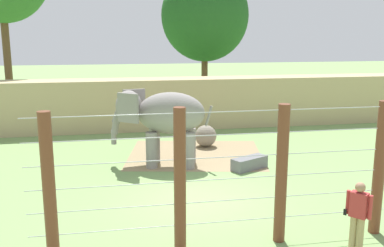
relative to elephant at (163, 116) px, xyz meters
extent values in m
plane|color=#759956|center=(0.65, -3.56, -1.85)|extent=(120.00, 120.00, 0.00)
cube|color=#937F5B|center=(1.44, 1.21, -1.85)|extent=(6.09, 5.47, 0.01)
cube|color=tan|center=(0.65, 6.56, -0.57)|extent=(36.00, 1.80, 2.57)
cylinder|color=gray|center=(-0.47, -0.26, -1.19)|extent=(0.42, 0.42, 1.33)
cylinder|color=gray|center=(-0.29, 0.45, -1.19)|extent=(0.42, 0.42, 1.33)
cylinder|color=gray|center=(0.86, -0.59, -1.19)|extent=(0.42, 0.42, 1.33)
cylinder|color=gray|center=(1.03, 0.13, -1.19)|extent=(0.42, 0.42, 1.33)
ellipsoid|color=gray|center=(0.28, -0.07, 0.13)|extent=(2.72, 1.88, 1.52)
ellipsoid|color=gray|center=(-1.22, 0.30, 0.39)|extent=(1.16, 1.24, 1.10)
cube|color=gray|center=(-1.27, -0.28, 0.39)|extent=(0.73, 0.61, 1.05)
cube|color=gray|center=(-1.00, 0.83, 0.39)|extent=(0.86, 0.26, 1.05)
cylinder|color=gray|center=(-1.62, 0.40, 0.00)|extent=(0.52, 0.41, 0.60)
cylinder|color=gray|center=(-1.73, 0.42, -0.42)|extent=(0.39, 0.32, 0.56)
cylinder|color=gray|center=(-1.81, 0.44, -0.81)|extent=(0.24, 0.24, 0.52)
cylinder|color=gray|center=(1.62, -0.40, 0.03)|extent=(0.30, 0.16, 0.76)
sphere|color=gray|center=(2.12, 2.38, -1.38)|extent=(0.94, 0.94, 0.94)
cylinder|color=brown|center=(-3.15, -6.49, -0.21)|extent=(0.27, 0.27, 3.28)
cylinder|color=brown|center=(-0.39, -6.49, -0.21)|extent=(0.27, 0.27, 3.28)
cylinder|color=brown|center=(1.97, -6.49, -0.21)|extent=(0.27, 0.27, 3.28)
cylinder|color=brown|center=(4.45, -6.49, -0.21)|extent=(0.27, 0.27, 3.28)
cylinder|color=#B7B7BC|center=(0.65, -6.49, -1.26)|extent=(8.60, 0.02, 0.02)
cylinder|color=#B7B7BC|center=(0.65, -6.49, -0.75)|extent=(8.60, 0.02, 0.02)
cylinder|color=#B7B7BC|center=(0.65, -6.49, -0.24)|extent=(8.60, 0.02, 0.02)
cylinder|color=#B7B7BC|center=(0.65, -6.49, 0.27)|extent=(8.60, 0.02, 0.02)
cylinder|color=#B7B7BC|center=(0.65, -6.49, 0.78)|extent=(8.60, 0.02, 0.02)
cylinder|color=#B7B7BC|center=(0.65, -6.49, 1.29)|extent=(8.60, 0.02, 0.02)
cylinder|color=tan|center=(3.46, -7.45, -1.41)|extent=(0.15, 0.15, 0.88)
cylinder|color=tan|center=(3.36, -7.33, -1.41)|extent=(0.15, 0.15, 0.88)
cube|color=#B23333|center=(3.41, -7.39, -0.69)|extent=(0.40, 0.42, 0.56)
sphere|color=#A87A5B|center=(3.41, -7.39, -0.29)|extent=(0.22, 0.22, 0.22)
cylinder|color=#B23333|center=(3.56, -7.58, -0.69)|extent=(0.13, 0.13, 0.54)
cylinder|color=#B23333|center=(3.26, -7.20, -0.69)|extent=(0.13, 0.13, 0.54)
cube|color=black|center=(3.18, -7.24, -0.91)|extent=(0.06, 0.06, 0.14)
cube|color=slate|center=(3.00, -1.05, -1.63)|extent=(1.48, 1.08, 0.44)
cylinder|color=brown|center=(4.63, 14.43, -0.09)|extent=(0.44, 0.44, 3.52)
ellipsoid|color=#1E511E|center=(4.63, 14.43, 4.22)|extent=(6.00, 6.00, 6.30)
cylinder|color=brown|center=(-7.91, 12.10, 1.13)|extent=(0.44, 0.44, 5.97)
camera|label=1|loc=(-1.75, -15.38, 2.93)|focal=40.28mm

